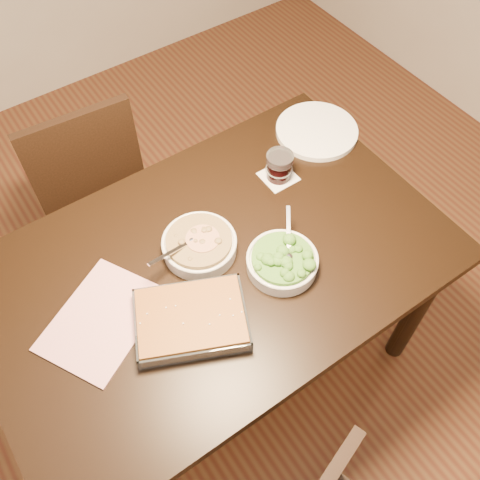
# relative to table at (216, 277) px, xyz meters

# --- Properties ---
(ground) EXTENTS (4.00, 4.00, 0.00)m
(ground) POSITION_rel_table_xyz_m (0.00, 0.00, -0.65)
(ground) COLOR #4F2416
(ground) RESTS_ON ground
(table) EXTENTS (1.40, 0.90, 0.75)m
(table) POSITION_rel_table_xyz_m (0.00, 0.00, 0.00)
(table) COLOR black
(table) RESTS_ON ground
(magazine_a) EXTENTS (0.40, 0.37, 0.01)m
(magazine_a) POSITION_rel_table_xyz_m (-0.37, 0.01, 0.10)
(magazine_a) COLOR #B43351
(magazine_a) RESTS_ON table
(coaster) EXTENTS (0.11, 0.11, 0.00)m
(coaster) POSITION_rel_table_xyz_m (0.36, 0.16, 0.10)
(coaster) COLOR white
(coaster) RESTS_ON table
(stew_bowl) EXTENTS (0.25, 0.23, 0.09)m
(stew_bowl) POSITION_rel_table_xyz_m (-0.02, 0.06, 0.13)
(stew_bowl) COLOR white
(stew_bowl) RESTS_ON table
(broccoli_bowl) EXTENTS (0.21, 0.22, 0.08)m
(broccoli_bowl) POSITION_rel_table_xyz_m (0.15, -0.13, 0.12)
(broccoli_bowl) COLOR white
(broccoli_bowl) RESTS_ON table
(baking_dish) EXTENTS (0.37, 0.33, 0.05)m
(baking_dish) POSITION_rel_table_xyz_m (-0.17, -0.14, 0.12)
(baking_dish) COLOR silver
(baking_dish) RESTS_ON table
(wine_tumbler) EXTENTS (0.09, 0.09, 0.10)m
(wine_tumbler) POSITION_rel_table_xyz_m (0.36, 0.16, 0.15)
(wine_tumbler) COLOR black
(wine_tumbler) RESTS_ON coaster
(dinner_plate) EXTENTS (0.29, 0.29, 0.02)m
(dinner_plate) POSITION_rel_table_xyz_m (0.60, 0.25, 0.11)
(dinner_plate) COLOR white
(dinner_plate) RESTS_ON table
(chair_far) EXTENTS (0.44, 0.44, 0.88)m
(chair_far) POSITION_rel_table_xyz_m (-0.12, 0.79, -0.16)
(chair_far) COLOR black
(chair_far) RESTS_ON ground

